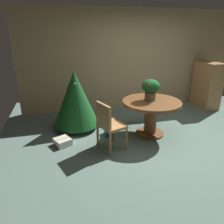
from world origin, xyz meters
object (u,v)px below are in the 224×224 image
object	(u,v)px
round_dining_table	(151,111)
holiday_tree	(75,98)
wooden_chair_left	(108,123)
gift_box_blue	(109,132)
wooden_cabinet	(207,85)
flower_vase	(151,88)
gift_box_cream	(63,142)

from	to	relation	value
round_dining_table	holiday_tree	size ratio (longest dim) A/B	0.91
wooden_chair_left	gift_box_blue	xyz separation A→B (m)	(0.14, 0.52, -0.43)
round_dining_table	wooden_cabinet	world-z (taller)	wooden_cabinet
round_dining_table	wooden_chair_left	size ratio (longest dim) A/B	1.32
wooden_chair_left	holiday_tree	xyz separation A→B (m)	(-0.48, 1.04, 0.19)
flower_vase	holiday_tree	bearing A→B (deg)	156.64
round_dining_table	wooden_cabinet	size ratio (longest dim) A/B	0.93
flower_vase	holiday_tree	distance (m)	1.60
holiday_tree	gift_box_blue	bearing A→B (deg)	-39.58
holiday_tree	wooden_cabinet	distance (m)	3.72
holiday_tree	gift_box_blue	xyz separation A→B (m)	(0.62, -0.51, -0.62)
wooden_chair_left	gift_box_blue	size ratio (longest dim) A/B	3.60
wooden_chair_left	wooden_cabinet	size ratio (longest dim) A/B	0.70
flower_vase	wooden_chair_left	world-z (taller)	flower_vase
round_dining_table	gift_box_blue	world-z (taller)	round_dining_table
round_dining_table	wooden_cabinet	xyz separation A→B (m)	(2.21, 1.24, 0.10)
wooden_chair_left	gift_box_cream	size ratio (longest dim) A/B	2.36
wooden_chair_left	wooden_cabinet	bearing A→B (deg)	26.55
wooden_chair_left	holiday_tree	bearing A→B (deg)	115.02
flower_vase	wooden_cabinet	bearing A→B (deg)	27.93
round_dining_table	wooden_chair_left	distance (m)	1.04
round_dining_table	wooden_cabinet	bearing A→B (deg)	29.22
gift_box_cream	holiday_tree	bearing A→B (deg)	64.10
gift_box_blue	wooden_cabinet	bearing A→B (deg)	19.36
flower_vase	holiday_tree	size ratio (longest dim) A/B	0.33
gift_box_blue	gift_box_cream	bearing A→B (deg)	-169.14
round_dining_table	flower_vase	size ratio (longest dim) A/B	2.75
wooden_chair_left	gift_box_cream	distance (m)	0.99
wooden_chair_left	round_dining_table	bearing A→B (deg)	20.00
holiday_tree	gift_box_blue	distance (m)	1.02
gift_box_blue	wooden_cabinet	world-z (taller)	wooden_cabinet
flower_vase	round_dining_table	bearing A→B (deg)	-74.81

